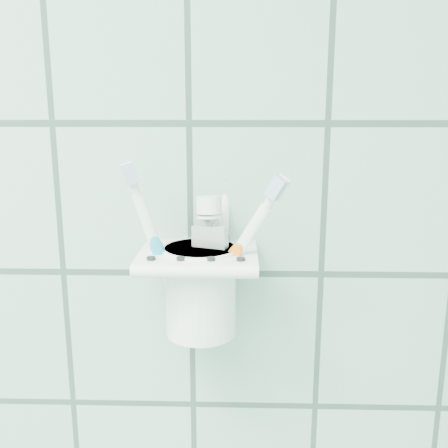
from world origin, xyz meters
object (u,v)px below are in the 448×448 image
Objects in this scene: cup at (201,287)px; toothbrush_pink at (184,244)px; toothbrush_blue at (217,246)px; holder_bracket at (199,258)px; toothbrush_orange at (193,235)px; toothpaste_tube at (212,255)px.

cup is 0.52× the size of toothbrush_pink.
toothbrush_blue reaches higher than cup.
holder_bracket is 0.02m from toothbrush_pink.
toothbrush_pink is at bearing 176.89° from toothbrush_blue.
toothbrush_blue is at bearing -7.32° from toothbrush_pink.
toothbrush_orange is 1.31× the size of toothpaste_tube.
cup is 0.67× the size of toothpaste_tube.
toothbrush_pink is at bearing -149.76° from toothpaste_tube.
cup is at bearing 14.31° from toothbrush_pink.
toothbrush_blue is at bearing -9.96° from cup.
cup is 0.54× the size of toothbrush_blue.
toothbrush_orange reaches higher than toothpaste_tube.
toothbrush_orange is at bearing 50.93° from toothbrush_pink.
toothbrush_orange reaches higher than holder_bracket.
cup is 0.06m from toothbrush_pink.
toothbrush_pink is 0.03m from toothpaste_tube.
holder_bracket is 0.03m from toothbrush_orange.
toothbrush_orange is (-0.01, 0.01, 0.06)m from cup.
toothpaste_tube is at bearing -8.96° from toothbrush_pink.
toothbrush_orange is 0.03m from toothpaste_tube.
holder_bracket is 0.68× the size of toothbrush_blue.
toothbrush_orange reaches higher than toothbrush_blue.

